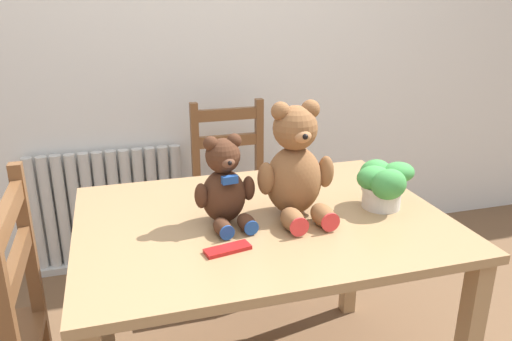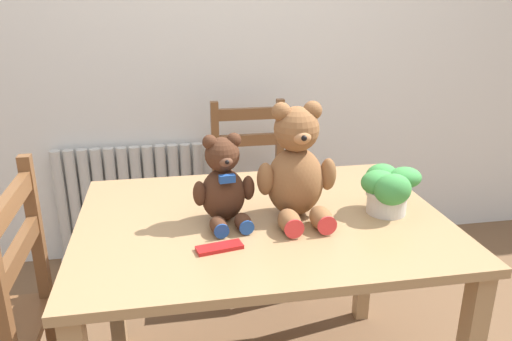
% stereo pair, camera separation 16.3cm
% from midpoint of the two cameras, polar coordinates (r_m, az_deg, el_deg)
% --- Properties ---
extents(wall_back, '(8.00, 0.04, 2.60)m').
position_cam_midpoint_polar(wall_back, '(2.78, -8.97, 15.85)').
color(wall_back, silver).
rests_on(wall_back, ground_plane).
extents(radiator, '(0.83, 0.10, 0.68)m').
position_cam_midpoint_polar(radiator, '(2.93, -17.91, -4.89)').
color(radiator, beige).
rests_on(radiator, ground_plane).
extents(dining_table, '(1.23, 0.91, 0.76)m').
position_cam_midpoint_polar(dining_table, '(1.74, -2.02, -8.51)').
color(dining_table, '#9E7A51').
rests_on(dining_table, ground_plane).
extents(wooden_chair_behind, '(0.39, 0.44, 0.95)m').
position_cam_midpoint_polar(wooden_chair_behind, '(2.60, -4.20, -3.07)').
color(wooden_chair_behind, brown).
rests_on(wooden_chair_behind, ground_plane).
extents(teddy_bear_left, '(0.21, 0.22, 0.30)m').
position_cam_midpoint_polar(teddy_bear_left, '(1.61, -6.50, -1.85)').
color(teddy_bear_left, '#472819').
rests_on(teddy_bear_left, dining_table).
extents(teddy_bear_right, '(0.27, 0.27, 0.39)m').
position_cam_midpoint_polar(teddy_bear_right, '(1.65, 1.75, 0.27)').
color(teddy_bear_right, brown).
rests_on(teddy_bear_right, dining_table).
extents(potted_plant, '(0.20, 0.19, 0.16)m').
position_cam_midpoint_polar(potted_plant, '(1.77, 11.75, -1.40)').
color(potted_plant, beige).
rests_on(potted_plant, dining_table).
extents(chocolate_bar, '(0.14, 0.08, 0.01)m').
position_cam_midpoint_polar(chocolate_bar, '(1.49, -6.44, -9.00)').
color(chocolate_bar, red).
rests_on(chocolate_bar, dining_table).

